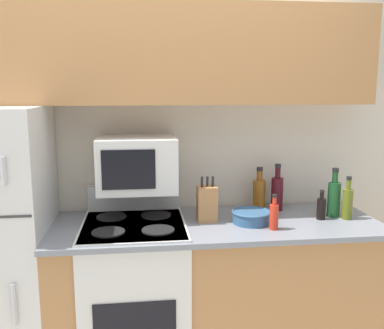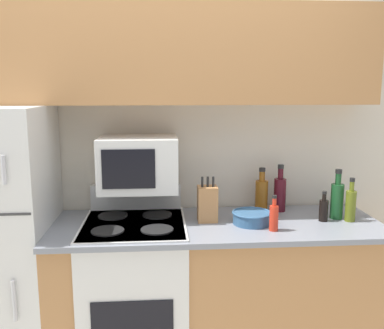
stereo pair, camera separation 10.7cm
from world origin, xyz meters
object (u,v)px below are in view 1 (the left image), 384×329
Objects in this scene: microwave at (137,164)px; bottle_olive_oil at (348,202)px; bottle_whiskey at (259,193)px; bottle_wine_green at (334,198)px; bottle_hot_sauce at (274,216)px; bottle_wine_red at (277,192)px; bowl at (251,216)px; stove at (136,297)px; bottle_soy_sauce at (321,208)px; knife_block at (207,203)px.

microwave reaches higher than bottle_olive_oil.
bottle_whiskey is (0.77, 0.08, -0.22)m from microwave.
bottle_whiskey is at bearing 155.56° from bottle_wine_green.
bottle_wine_green reaches higher than bottle_hot_sauce.
bottle_hot_sauce is (0.75, -0.30, -0.25)m from microwave.
bottle_wine_red reaches higher than bottle_olive_oil.
bottle_olive_oil is at bearing 0.42° from bowl.
bottle_wine_green is at bearing 1.31° from stove.
bottle_wine_red is at bearing 4.84° from microwave.
bowl is 0.88× the size of bottle_olive_oil.
microwave is 2.30× the size of bottle_hot_sauce.
bottle_whiskey is (-0.47, 0.25, 0.01)m from bottle_olive_oil.
microwave is 1.13m from bottle_soy_sauce.
bottle_whiskey is at bearing 65.23° from bowl.
bottle_wine_green is at bearing 23.92° from bottle_hot_sauce.
bowl is 0.54m from bottle_wine_green.
bottle_olive_oil is (0.06, -0.06, -0.02)m from bottle_wine_green.
bottle_soy_sauce is at bearing -4.40° from knife_block.
bottle_wine_green reaches higher than stove.
stove is 0.70m from knife_block.
bottle_whiskey is (-0.32, 0.23, 0.04)m from bottle_soy_sauce.
bottle_olive_oil is (0.36, -0.24, -0.02)m from bottle_wine_red.
bottle_olive_oil is 1.30× the size of bottle_hot_sauce.
bottle_soy_sauce is at bearing 23.51° from bottle_hot_sauce.
bottle_wine_red is (0.48, 0.17, 0.01)m from knife_block.
bottle_wine_green is 1.07× the size of bottle_whiskey.
bottle_hot_sauce is at bearing -156.49° from bottle_soy_sauce.
knife_block is 1.03× the size of bottle_olive_oil.
stove is 0.95m from bottle_hot_sauce.
bottle_hot_sauce is at bearing -21.69° from microwave.
bottle_wine_red is at bearing 46.34° from bowl.
stove is at bearing -101.28° from microwave.
bottle_olive_oil is (1.27, -0.03, 0.54)m from stove.
bottle_whiskey is (0.12, 0.25, 0.07)m from bowl.
knife_block reaches higher than bowl.
microwave is at bearing -173.71° from bottle_whiskey.
knife_block is 0.96× the size of bottle_whiskey.
bowl is at bearing -173.01° from bottle_wine_green.
bottle_soy_sauce is 0.64× the size of bottle_whiskey.
bottle_hot_sauce is at bearing -110.33° from bottle_wine_red.
microwave is 1.77× the size of bottle_olive_oil.
bottle_wine_green reaches higher than knife_block.
microwave reaches higher than bottle_soy_sauce.
bottle_wine_red reaches higher than stove.
bottle_wine_green is 1.67× the size of bottle_soy_sauce.
bottle_whiskey reaches higher than knife_block.
bottle_olive_oil is at bearing -46.56° from bottle_wine_green.
bottle_wine_red is 0.12m from bottle_whiskey.
knife_block is 0.51m from bottle_wine_red.
stove is 3.65× the size of bottle_wine_green.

